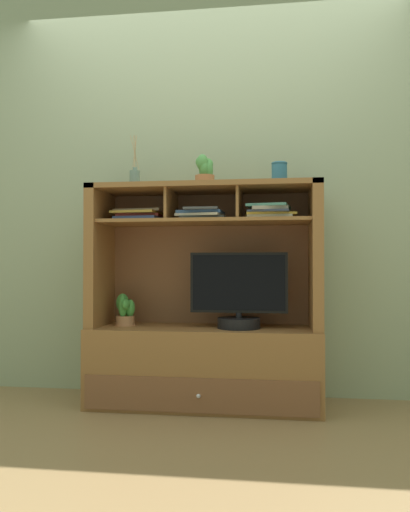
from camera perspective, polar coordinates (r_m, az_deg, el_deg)
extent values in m
cube|color=olive|center=(3.19, 0.00, -16.23)|extent=(6.00, 6.00, 0.02)
cube|color=#97A784|center=(3.39, 0.64, 8.74)|extent=(6.00, 0.02, 2.80)
cube|color=olive|center=(3.13, 0.00, -12.00)|extent=(1.35, 0.48, 0.46)
cube|color=brown|center=(2.92, -0.69, -15.13)|extent=(1.30, 0.01, 0.19)
sphere|color=silver|center=(2.90, -0.73, -15.19)|extent=(0.02, 0.02, 0.02)
cube|color=olive|center=(3.23, -11.44, -0.04)|extent=(0.06, 0.42, 0.84)
cube|color=olive|center=(3.05, 12.10, 0.02)|extent=(0.06, 0.42, 0.84)
cube|color=brown|center=(3.27, 0.48, -0.33)|extent=(1.29, 0.02, 0.81)
cube|color=olive|center=(3.11, 0.00, 7.49)|extent=(1.35, 0.42, 0.03)
cube|color=olive|center=(3.08, 0.00, 3.78)|extent=(1.23, 0.38, 0.02)
cube|color=olive|center=(3.13, -3.74, 5.53)|extent=(0.02, 0.36, 0.18)
cube|color=olive|center=(3.07, 3.81, 5.65)|extent=(0.02, 0.36, 0.18)
cylinder|color=black|center=(3.03, 3.74, -7.39)|extent=(0.25, 0.25, 0.06)
cylinder|color=black|center=(3.03, 3.74, -6.54)|extent=(0.04, 0.04, 0.03)
cube|color=black|center=(3.01, 3.74, -2.94)|extent=(0.57, 0.03, 0.35)
cube|color=black|center=(3.00, 3.72, -2.95)|extent=(0.54, 0.00, 0.32)
cylinder|color=#B47A51|center=(3.19, -8.79, -7.06)|extent=(0.11, 0.11, 0.06)
cylinder|color=#B47A51|center=(3.20, -8.79, -7.52)|extent=(0.13, 0.13, 0.01)
ellipsoid|color=#3F923C|center=(3.18, -8.23, -5.67)|extent=(0.06, 0.06, 0.10)
ellipsoid|color=#3F923C|center=(3.20, -8.29, -6.13)|extent=(0.04, 0.06, 0.13)
ellipsoid|color=#3F923C|center=(3.22, -9.07, -5.10)|extent=(0.08, 0.06, 0.11)
ellipsoid|color=#3F923C|center=(3.19, -9.04, -5.66)|extent=(0.06, 0.04, 0.07)
ellipsoid|color=#3F923C|center=(3.17, -9.06, -5.50)|extent=(0.05, 0.06, 0.14)
ellipsoid|color=#3F923C|center=(3.15, -8.72, -5.30)|extent=(0.05, 0.08, 0.07)
cube|color=#383B38|center=(3.03, -0.24, 4.21)|extent=(0.27, 0.20, 0.02)
cube|color=beige|center=(3.04, -0.51, 4.49)|extent=(0.28, 0.23, 0.01)
cube|color=#345688|center=(3.05, -0.46, 4.78)|extent=(0.27, 0.21, 0.02)
cube|color=#3E4144|center=(3.04, -0.27, 5.09)|extent=(0.20, 0.27, 0.01)
cube|color=#344779|center=(3.16, -7.15, 4.05)|extent=(0.28, 0.27, 0.02)
cube|color=maroon|center=(3.18, -7.16, 4.38)|extent=(0.26, 0.21, 0.02)
cube|color=gold|center=(3.18, -7.30, 4.68)|extent=(0.29, 0.31, 0.01)
cube|color=gray|center=(3.19, -7.11, 4.94)|extent=(0.31, 0.21, 0.02)
cube|color=beige|center=(2.99, 7.12, 4.29)|extent=(0.26, 0.19, 0.02)
cube|color=#B79030|center=(3.00, 7.21, 4.56)|extent=(0.30, 0.23, 0.01)
cube|color=#2E3649|center=(3.00, 7.20, 4.79)|extent=(0.25, 0.28, 0.01)
cube|color=gray|center=(3.00, 7.01, 5.09)|extent=(0.22, 0.27, 0.02)
cube|color=#447D6E|center=(3.00, 7.06, 5.43)|extent=(0.26, 0.28, 0.01)
cylinder|color=slate|center=(3.23, -7.75, 8.37)|extent=(0.06, 0.06, 0.10)
cylinder|color=slate|center=(3.24, -7.75, 9.46)|extent=(0.03, 0.03, 0.02)
cylinder|color=tan|center=(3.26, -7.68, 11.18)|extent=(0.00, 0.04, 0.22)
cylinder|color=tan|center=(3.26, -7.71, 11.17)|extent=(0.02, 0.01, 0.22)
cylinder|color=tan|center=(3.26, -7.79, 11.17)|extent=(0.02, 0.03, 0.22)
cylinder|color=tan|center=(3.26, -7.81, 11.18)|extent=(0.02, 0.02, 0.22)
cylinder|color=tan|center=(3.26, -7.74, 11.19)|extent=(0.05, 0.02, 0.21)
cylinder|color=#B46F42|center=(3.10, -0.02, 8.33)|extent=(0.12, 0.12, 0.06)
cylinder|color=#B46F42|center=(3.10, -0.02, 7.86)|extent=(0.13, 0.13, 0.01)
ellipsoid|color=#4E9749|center=(3.11, 0.27, 9.44)|extent=(0.07, 0.07, 0.12)
ellipsoid|color=#4E9749|center=(3.15, 0.30, 10.09)|extent=(0.07, 0.05, 0.07)
ellipsoid|color=#4E9749|center=(3.15, -0.30, 9.78)|extent=(0.04, 0.06, 0.13)
ellipsoid|color=#4E9749|center=(3.13, -0.53, 10.31)|extent=(0.05, 0.07, 0.06)
ellipsoid|color=#4E9749|center=(3.11, -0.29, 10.26)|extent=(0.07, 0.07, 0.10)
ellipsoid|color=#4E9749|center=(3.10, 0.03, 9.62)|extent=(0.05, 0.07, 0.10)
cylinder|color=#2E6985|center=(3.07, 8.20, 8.93)|extent=(0.09, 0.09, 0.11)
torus|color=#2E6985|center=(3.08, 8.20, 10.06)|extent=(0.09, 0.09, 0.01)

